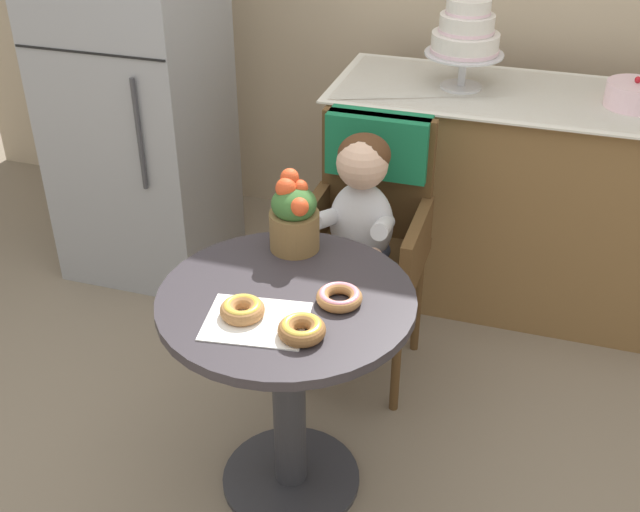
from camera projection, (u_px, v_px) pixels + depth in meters
name	position (u px, v px, depth m)	size (l,w,h in m)	color
ground_plane	(291.00, 479.00, 2.54)	(8.00, 8.00, 0.00)	gray
cafe_table	(288.00, 356.00, 2.27)	(0.72, 0.72, 0.72)	#332D33
wicker_chair	(370.00, 208.00, 2.76)	(0.42, 0.45, 0.95)	brown
seated_child	(359.00, 220.00, 2.62)	(0.27, 0.32, 0.73)	silver
paper_napkin	(256.00, 321.00, 2.06)	(0.27, 0.21, 0.00)	white
donut_front	(339.00, 297.00, 2.13)	(0.13, 0.13, 0.04)	#AD7542
donut_mid	(242.00, 309.00, 2.07)	(0.12, 0.12, 0.04)	#AD7542
donut_side	(302.00, 329.00, 2.00)	(0.12, 0.12, 0.04)	#936033
flower_vase	(294.00, 215.00, 2.32)	(0.15, 0.15, 0.25)	brown
display_counter	(521.00, 200.00, 3.22)	(1.56, 0.62, 0.90)	olive
tiered_cake_stand	(466.00, 35.00, 2.95)	(0.30, 0.30, 0.34)	silver
round_layer_cake	(635.00, 95.00, 2.86)	(0.21, 0.21, 0.11)	silver
refrigerator	(136.00, 82.00, 3.26)	(0.64, 0.63, 1.70)	#9EA0A5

